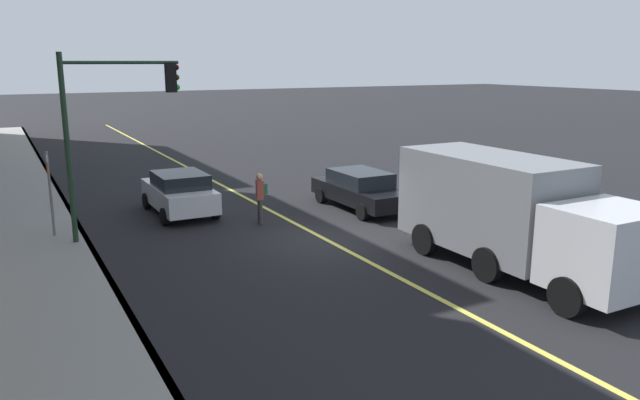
{
  "coord_description": "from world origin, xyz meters",
  "views": [
    {
      "loc": [
        -16.17,
        8.84,
        5.45
      ],
      "look_at": [
        -0.65,
        0.5,
        1.44
      ],
      "focal_mm": 34.28,
      "sensor_mm": 36.0,
      "label": 1
    }
  ],
  "objects_px": {
    "pedestrian_with_backpack": "(260,194)",
    "street_sign_post": "(50,188)",
    "traffic_light_mast": "(111,115)",
    "car_white": "(179,192)",
    "truck_gray": "(511,212)",
    "car_black": "(361,189)"
  },
  "relations": [
    {
      "from": "truck_gray",
      "to": "pedestrian_with_backpack",
      "type": "height_order",
      "value": "truck_gray"
    },
    {
      "from": "car_white",
      "to": "truck_gray",
      "type": "bearing_deg",
      "value": -149.39
    },
    {
      "from": "pedestrian_with_backpack",
      "to": "street_sign_post",
      "type": "distance_m",
      "value": 6.58
    },
    {
      "from": "car_black",
      "to": "traffic_light_mast",
      "type": "xyz_separation_m",
      "value": [
        -0.1,
        8.85,
        3.14
      ]
    },
    {
      "from": "car_white",
      "to": "traffic_light_mast",
      "type": "bearing_deg",
      "value": 133.72
    },
    {
      "from": "pedestrian_with_backpack",
      "to": "traffic_light_mast",
      "type": "bearing_deg",
      "value": 87.42
    },
    {
      "from": "car_black",
      "to": "truck_gray",
      "type": "xyz_separation_m",
      "value": [
        -7.81,
        0.24,
        0.85
      ]
    },
    {
      "from": "pedestrian_with_backpack",
      "to": "street_sign_post",
      "type": "bearing_deg",
      "value": 78.86
    },
    {
      "from": "traffic_light_mast",
      "to": "car_white",
      "type": "bearing_deg",
      "value": -46.28
    },
    {
      "from": "street_sign_post",
      "to": "car_white",
      "type": "bearing_deg",
      "value": -72.07
    },
    {
      "from": "traffic_light_mast",
      "to": "car_black",
      "type": "bearing_deg",
      "value": -89.32
    },
    {
      "from": "street_sign_post",
      "to": "truck_gray",
      "type": "bearing_deg",
      "value": -130.12
    },
    {
      "from": "pedestrian_with_backpack",
      "to": "street_sign_post",
      "type": "relative_size",
      "value": 0.64
    },
    {
      "from": "traffic_light_mast",
      "to": "pedestrian_with_backpack",
      "type": "bearing_deg",
      "value": -92.58
    },
    {
      "from": "traffic_light_mast",
      "to": "truck_gray",
      "type": "bearing_deg",
      "value": -131.84
    },
    {
      "from": "truck_gray",
      "to": "traffic_light_mast",
      "type": "xyz_separation_m",
      "value": [
        7.71,
        8.61,
        2.29
      ]
    },
    {
      "from": "car_black",
      "to": "pedestrian_with_backpack",
      "type": "distance_m",
      "value": 4.23
    },
    {
      "from": "car_black",
      "to": "car_white",
      "type": "height_order",
      "value": "car_white"
    },
    {
      "from": "car_white",
      "to": "car_black",
      "type": "bearing_deg",
      "value": -110.72
    },
    {
      "from": "truck_gray",
      "to": "street_sign_post",
      "type": "bearing_deg",
      "value": 49.88
    },
    {
      "from": "car_white",
      "to": "pedestrian_with_backpack",
      "type": "bearing_deg",
      "value": -142.62
    },
    {
      "from": "car_white",
      "to": "street_sign_post",
      "type": "distance_m",
      "value": 4.68
    }
  ]
}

